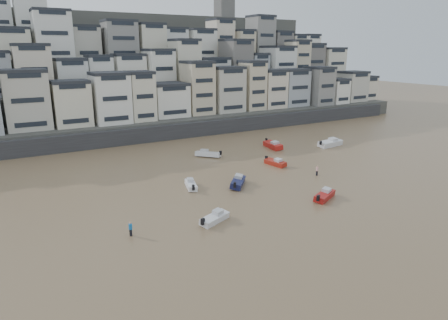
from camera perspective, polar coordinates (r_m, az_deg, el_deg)
ground at (r=40.32m, az=19.28°, el=-16.10°), size 400.00×400.00×0.00m
harbor_wall at (r=95.99m, az=-6.72°, el=4.16°), size 140.00×3.00×3.50m
hillside at (r=133.29m, az=-12.00°, el=12.00°), size 141.04×66.00×50.00m
boat_f at (r=61.46m, az=-4.74°, el=-3.42°), size 2.76×4.90×1.27m
boat_i at (r=86.35m, az=7.00°, el=2.26°), size 2.91×6.52×1.72m
boat_g at (r=90.28m, az=14.95°, el=2.48°), size 7.12×3.10×1.88m
boat_e at (r=73.56m, az=7.35°, el=-0.25°), size 2.34×5.13×1.35m
boat_j at (r=49.52m, az=-1.35°, el=-8.16°), size 5.02×3.30×1.30m
boat_a at (r=58.53m, az=14.18°, el=-4.79°), size 5.32×3.67×1.39m
boat_c at (r=62.14m, az=2.00°, el=-3.03°), size 5.12×5.40×1.53m
boat_h at (r=78.83m, az=-2.30°, el=0.99°), size 5.09×5.20×1.50m
person_blue at (r=47.21m, az=-13.21°, el=-9.55°), size 0.44×0.44×1.74m
person_pink at (r=68.87m, az=13.15°, el=-1.47°), size 0.44×0.44×1.74m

